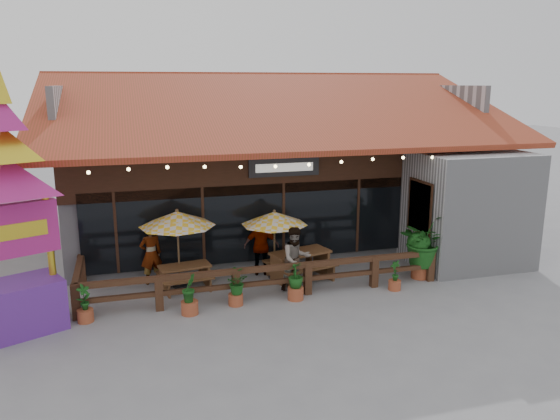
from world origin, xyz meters
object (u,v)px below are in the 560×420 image
object	(u,v)px
umbrella_left	(177,219)
picnic_table_right	(300,260)
umbrella_right	(274,218)
tropical_plant	(422,242)
picnic_table_left	(185,273)
thai_sign_tower	(10,184)

from	to	relation	value
umbrella_left	picnic_table_right	size ratio (longest dim) A/B	1.17
umbrella_right	tropical_plant	distance (m)	4.41
picnic_table_left	tropical_plant	world-z (taller)	tropical_plant
umbrella_left	umbrella_right	size ratio (longest dim) A/B	0.95
umbrella_right	picnic_table_left	world-z (taller)	umbrella_right
picnic_table_left	thai_sign_tower	bearing A→B (deg)	-156.65
umbrella_right	thai_sign_tower	size ratio (longest dim) A/B	0.39
umbrella_left	picnic_table_left	world-z (taller)	umbrella_left
umbrella_right	thai_sign_tower	world-z (taller)	thai_sign_tower
umbrella_right	picnic_table_right	xyz separation A→B (m)	(0.72, -0.28, -1.26)
umbrella_left	thai_sign_tower	world-z (taller)	thai_sign_tower
picnic_table_left	tropical_plant	bearing A→B (deg)	-8.83
umbrella_left	picnic_table_left	bearing A→B (deg)	-52.98
tropical_plant	umbrella_left	bearing A→B (deg)	169.93
umbrella_right	picnic_table_right	distance (m)	1.47
picnic_table_left	picnic_table_right	xyz separation A→B (m)	(3.38, -0.14, 0.11)
tropical_plant	picnic_table_right	bearing A→B (deg)	165.01
tropical_plant	picnic_table_left	bearing A→B (deg)	171.17
umbrella_left	picnic_table_left	size ratio (longest dim) A/B	1.55
umbrella_left	thai_sign_tower	distance (m)	4.47
picnic_table_right	thai_sign_tower	xyz separation A→B (m)	(-7.29, -1.55, 2.93)
umbrella_right	picnic_table_left	distance (m)	3.00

